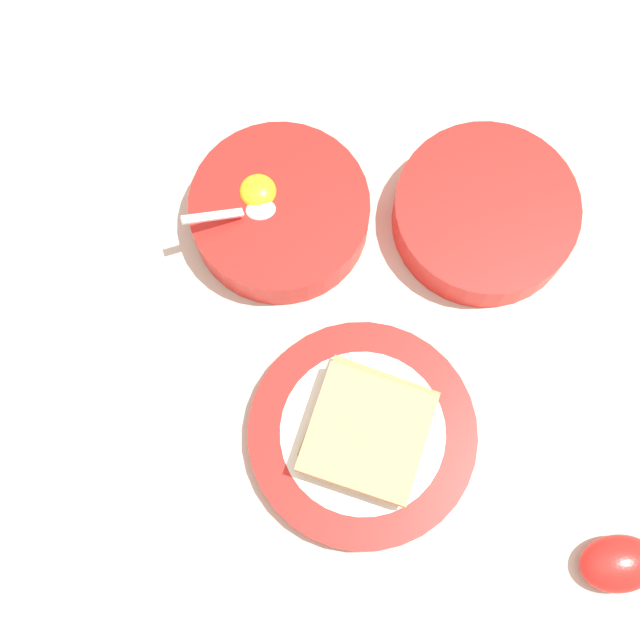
{
  "coord_description": "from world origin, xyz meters",
  "views": [
    {
      "loc": [
        -0.02,
        -0.13,
        0.74
      ],
      "look_at": [
        0.0,
        0.07,
        0.02
      ],
      "focal_mm": 50.0,
      "sensor_mm": 36.0,
      "label": 1
    }
  ],
  "objects_px": {
    "egg_bowl": "(280,212)",
    "soup_spoon": "(634,562)",
    "toast_sandwich": "(368,429)",
    "congee_bowl": "(485,213)",
    "toast_plate": "(362,434)"
  },
  "relations": [
    {
      "from": "toast_sandwich",
      "to": "congee_bowl",
      "type": "relative_size",
      "value": 0.81
    },
    {
      "from": "toast_sandwich",
      "to": "congee_bowl",
      "type": "height_order",
      "value": "toast_sandwich"
    },
    {
      "from": "soup_spoon",
      "to": "congee_bowl",
      "type": "relative_size",
      "value": 0.94
    },
    {
      "from": "toast_sandwich",
      "to": "soup_spoon",
      "type": "relative_size",
      "value": 0.87
    },
    {
      "from": "soup_spoon",
      "to": "congee_bowl",
      "type": "height_order",
      "value": "congee_bowl"
    },
    {
      "from": "toast_plate",
      "to": "soup_spoon",
      "type": "relative_size",
      "value": 1.26
    },
    {
      "from": "egg_bowl",
      "to": "toast_plate",
      "type": "height_order",
      "value": "egg_bowl"
    },
    {
      "from": "toast_sandwich",
      "to": "congee_bowl",
      "type": "distance_m",
      "value": 0.22
    },
    {
      "from": "egg_bowl",
      "to": "congee_bowl",
      "type": "distance_m",
      "value": 0.18
    },
    {
      "from": "congee_bowl",
      "to": "soup_spoon",
      "type": "bearing_deg",
      "value": -77.51
    },
    {
      "from": "egg_bowl",
      "to": "soup_spoon",
      "type": "xyz_separation_m",
      "value": [
        0.24,
        -0.33,
        -0.01
      ]
    },
    {
      "from": "egg_bowl",
      "to": "congee_bowl",
      "type": "height_order",
      "value": "egg_bowl"
    },
    {
      "from": "toast_plate",
      "to": "egg_bowl",
      "type": "bearing_deg",
      "value": 102.97
    },
    {
      "from": "soup_spoon",
      "to": "toast_sandwich",
      "type": "bearing_deg",
      "value": 146.88
    },
    {
      "from": "toast_plate",
      "to": "congee_bowl",
      "type": "height_order",
      "value": "congee_bowl"
    }
  ]
}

